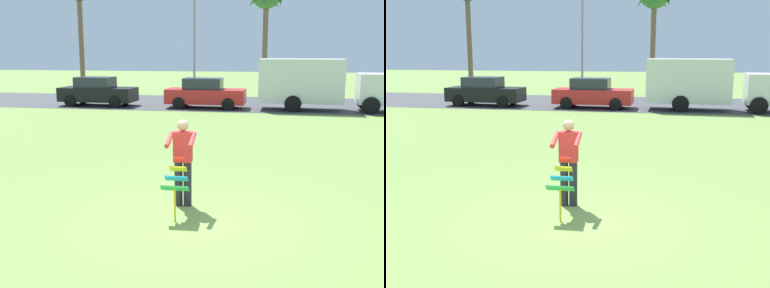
% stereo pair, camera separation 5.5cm
% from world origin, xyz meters
% --- Properties ---
extents(ground_plane, '(120.00, 120.00, 0.00)m').
position_xyz_m(ground_plane, '(0.00, 0.00, 0.00)').
color(ground_plane, olive).
extents(road_strip, '(120.00, 8.00, 0.01)m').
position_xyz_m(road_strip, '(0.00, 18.89, 0.01)').
color(road_strip, '#424247').
rests_on(road_strip, ground).
extents(person_kite_flyer, '(0.55, 0.67, 1.73)m').
position_xyz_m(person_kite_flyer, '(-0.29, 0.73, 0.95)').
color(person_kite_flyer, '#26262B').
rests_on(person_kite_flyer, ground).
extents(kite_held, '(0.52, 0.64, 1.10)m').
position_xyz_m(kite_held, '(-0.26, 0.01, 0.73)').
color(kite_held, red).
rests_on(kite_held, ground).
extents(parked_car_black, '(4.26, 1.95, 1.60)m').
position_xyz_m(parked_car_black, '(-8.32, 16.49, 0.77)').
color(parked_car_black, black).
rests_on(parked_car_black, ground).
extents(parked_car_red, '(4.24, 1.91, 1.60)m').
position_xyz_m(parked_car_red, '(-2.23, 16.49, 0.77)').
color(parked_car_red, red).
rests_on(parked_car_red, ground).
extents(parked_truck_white_box, '(6.77, 2.28, 2.62)m').
position_xyz_m(parked_truck_white_box, '(3.57, 16.49, 1.41)').
color(parked_truck_white_box, silver).
rests_on(parked_truck_white_box, ground).
extents(streetlight_pole, '(0.24, 1.65, 7.00)m').
position_xyz_m(streetlight_pole, '(-4.09, 23.93, 4.00)').
color(streetlight_pole, '#9E9EA3').
rests_on(streetlight_pole, ground).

